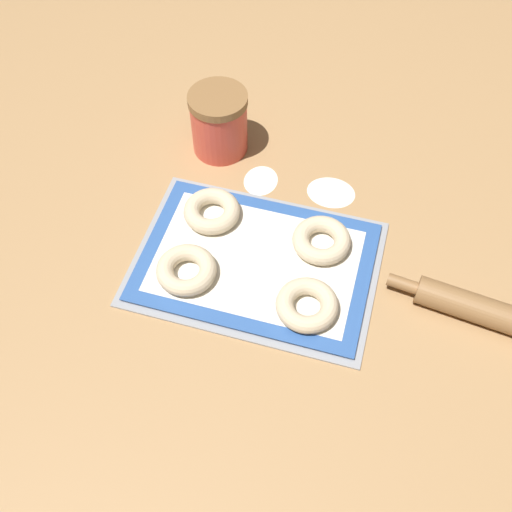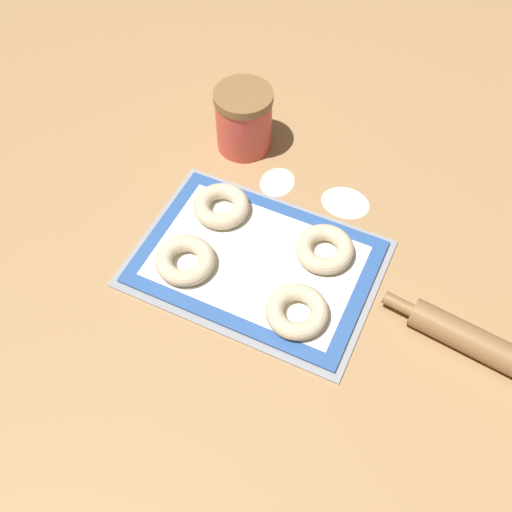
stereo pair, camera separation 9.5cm
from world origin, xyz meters
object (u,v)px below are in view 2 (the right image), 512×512
Objects in this scene: bagel_front_right at (297,312)px; rolling_pin at (498,354)px; baking_tray at (256,263)px; bagel_back_left at (221,206)px; bagel_back_right at (324,249)px; flour_canister at (244,120)px; bagel_front_left at (185,261)px.

rolling_pin reaches higher than bagel_front_right.
bagel_back_left is (-0.10, 0.07, 0.02)m from baking_tray.
bagel_back_left is 0.52m from rolling_pin.
baking_tray is 0.41m from rolling_pin.
rolling_pin is at bearing -8.67° from bagel_back_left.
bagel_back_right is at bearing 32.22° from baking_tray.
bagel_front_right is at bearing -34.47° from bagel_back_left.
flour_canister reaches higher than bagel_front_right.
bagel_front_right is (0.11, -0.07, 0.02)m from baking_tray.
flour_canister is (-0.04, 0.31, 0.04)m from bagel_front_left.
bagel_back_left is at bearing 144.73° from baking_tray.
bagel_front_right and bagel_back_left have the same top height.
flour_canister reaches higher than bagel_back_right.
bagel_back_left is (0.00, 0.13, 0.00)m from bagel_front_left.
bagel_back_left is 0.20m from bagel_back_right.
bagel_front_left is at bearing -82.37° from flour_canister.
rolling_pin is (0.56, -0.26, -0.04)m from flour_canister.
flour_canister is (-0.04, 0.18, 0.04)m from bagel_back_left.
bagel_back_right is at bearing 30.94° from bagel_front_left.
bagel_back_right is (-0.01, 0.13, 0.00)m from bagel_front_right.
baking_tray is 3.22× the size of flour_canister.
rolling_pin is (0.31, -0.07, -0.00)m from bagel_back_right.
baking_tray is 0.30m from flour_canister.
bagel_front_right is 0.27× the size of rolling_pin.
flour_canister is 0.62m from rolling_pin.
bagel_front_left is at bearing 177.04° from bagel_front_right.
baking_tray is at bearing 29.67° from bagel_front_left.
flour_canister is (-0.15, 0.26, 0.06)m from baking_tray.
baking_tray is at bearing -35.27° from bagel_back_left.
bagel_front_right is at bearing -168.17° from rolling_pin.
baking_tray is at bearing -60.23° from flour_canister.
baking_tray is at bearing 146.33° from bagel_front_right.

